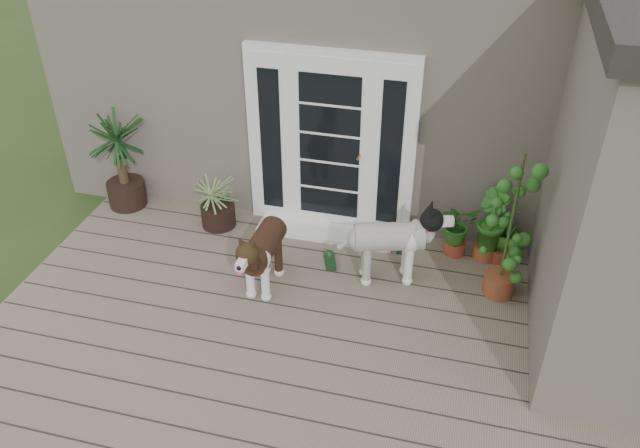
# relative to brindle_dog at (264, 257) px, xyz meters

# --- Properties ---
(deck) EXTENTS (6.20, 4.60, 0.12)m
(deck) POSITION_rel_brindle_dog_xyz_m (0.58, -0.92, -0.44)
(deck) COLOR #6B5B4C
(deck) RESTS_ON ground
(house_main) EXTENTS (7.40, 4.00, 3.10)m
(house_main) POSITION_rel_brindle_dog_xyz_m (0.58, 3.33, 1.05)
(house_main) COLOR #665E54
(house_main) RESTS_ON ground
(door_unit) EXTENTS (1.90, 0.14, 2.15)m
(door_unit) POSITION_rel_brindle_dog_xyz_m (0.38, 1.28, 0.69)
(door_unit) COLOR white
(door_unit) RESTS_ON deck
(door_step) EXTENTS (1.60, 0.40, 0.05)m
(door_step) POSITION_rel_brindle_dog_xyz_m (0.38, 1.08, -0.36)
(door_step) COLOR white
(door_step) RESTS_ON deck
(brindle_dog) EXTENTS (0.42, 0.92, 0.76)m
(brindle_dog) POSITION_rel_brindle_dog_xyz_m (0.00, 0.00, 0.00)
(brindle_dog) COLOR #3C2316
(brindle_dog) RESTS_ON deck
(white_dog) EXTENTS (1.03, 0.66, 0.79)m
(white_dog) POSITION_rel_brindle_dog_xyz_m (1.21, 0.44, 0.02)
(white_dog) COLOR silver
(white_dog) RESTS_ON deck
(spider_plant) EXTENTS (0.88, 0.88, 0.72)m
(spider_plant) POSITION_rel_brindle_dog_xyz_m (-0.90, 0.94, -0.02)
(spider_plant) COLOR #95BE75
(spider_plant) RESTS_ON deck
(yucca) EXTENTS (0.99, 0.99, 1.26)m
(yucca) POSITION_rel_brindle_dog_xyz_m (-2.17, 1.08, 0.25)
(yucca) COLOR #133311
(yucca) RESTS_ON deck
(herb_a) EXTENTS (0.59, 0.59, 0.54)m
(herb_a) POSITION_rel_brindle_dog_xyz_m (1.87, 1.08, -0.11)
(herb_a) COLOR #2D651D
(herb_a) RESTS_ON deck
(herb_b) EXTENTS (0.55, 0.55, 0.63)m
(herb_b) POSITION_rel_brindle_dog_xyz_m (2.21, 1.08, -0.07)
(herb_b) COLOR #265618
(herb_b) RESTS_ON deck
(herb_c) EXTENTS (0.47, 0.47, 0.52)m
(herb_c) POSITION_rel_brindle_dog_xyz_m (2.40, 1.08, -0.12)
(herb_c) COLOR #1A5C20
(herb_c) RESTS_ON deck
(sapling) EXTENTS (0.51, 0.51, 1.69)m
(sapling) POSITION_rel_brindle_dog_xyz_m (2.37, 0.49, 0.47)
(sapling) COLOR #1C6320
(sapling) RESTS_ON deck
(clog_left) EXTENTS (0.24, 0.34, 0.09)m
(clog_left) POSITION_rel_brindle_dog_xyz_m (0.57, 0.53, -0.33)
(clog_left) COLOR black
(clog_left) RESTS_ON deck
(clog_right) EXTENTS (0.13, 0.26, 0.08)m
(clog_right) POSITION_rel_brindle_dog_xyz_m (1.29, 1.00, -0.34)
(clog_right) COLOR black
(clog_right) RESTS_ON deck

